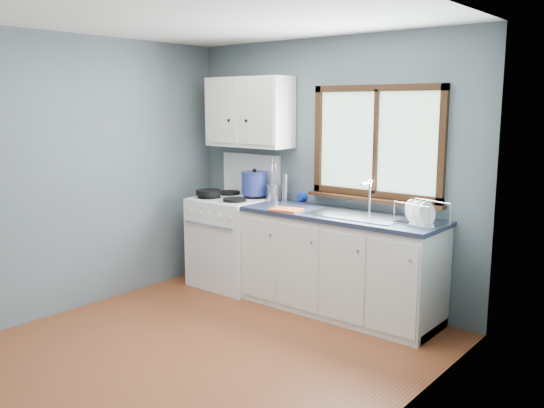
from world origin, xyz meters
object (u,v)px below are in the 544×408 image
Objects in this scene: stockpot at (255,183)px; skillet at (209,192)px; utensil_crock at (273,192)px; dish_rack at (421,218)px; thermos at (285,187)px; gas_range at (233,239)px; base_cabinets at (339,268)px; sink at (358,223)px.

skillet is at bearing -138.45° from stockpot.
utensil_crock reaches higher than dish_rack.
dish_rack is at bearing -6.46° from thermos.
thermos is (0.52, 0.21, 0.57)m from gas_range.
base_cabinets is 6.66× the size of thermos.
thermos is 0.65× the size of dish_rack.
sink is 0.59m from dish_rack.
dish_rack is at bearing 1.66° from base_cabinets.
thermos is at bearing 28.37° from utensil_crock.
skillet is (-1.48, -0.19, 0.58)m from base_cabinets.
gas_range is 1.62× the size of sink.
base_cabinets is 4.33× the size of dish_rack.
utensil_crock is 1.65m from dish_rack.
utensil_crock is at bearing 3.11° from stockpot.
sink is (1.49, 0.02, 0.37)m from gas_range.
utensil_crock is at bearing -170.50° from dish_rack.
stockpot is at bearing 173.66° from base_cabinets.
stockpot is (-1.13, 0.12, 0.67)m from base_cabinets.
dish_rack is at bearing -4.03° from utensil_crock.
skillet is at bearing -173.64° from sink.
thermos reaches higher than dish_rack.
sink is at bearing 0.71° from gas_range.
base_cabinets is 2.20× the size of sink.
thermos is (0.11, 0.06, 0.05)m from utensil_crock.
gas_range reaches higher than sink.
gas_range is 0.74× the size of base_cabinets.
dish_rack is at bearing 2.21° from sink.
sink is 1.98× the size of utensil_crock.
sink is 1.97× the size of dish_rack.
gas_range is at bearing -141.32° from stockpot.
gas_range is 0.68m from utensil_crock.
utensil_crock reaches higher than skillet.
gas_range is 4.90× the size of thermos.
stockpot is at bearing -168.35° from thermos.
thermos is at bearing 168.46° from sink.
stockpot reaches higher than skillet.
dish_rack is (1.88, -0.10, -0.11)m from stockpot.
sink is at bearing -13.00° from skillet.
gas_range is 0.63m from stockpot.
utensil_crock reaches higher than stockpot.
dish_rack is at bearing -3.14° from stockpot.
sink reaches higher than base_cabinets.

